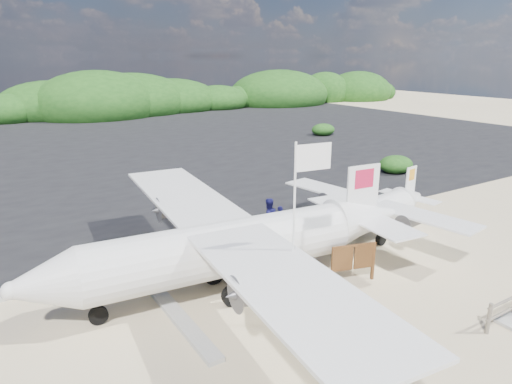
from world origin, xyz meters
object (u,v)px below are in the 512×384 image
at_px(signboard, 352,282).
at_px(crew_a, 308,258).
at_px(baggage_cart, 254,269).
at_px(aircraft_large, 229,141).
at_px(flagpole, 291,327).
at_px(crew_b, 268,219).
at_px(crew_c, 280,222).

relative_size(signboard, crew_a, 1.16).
bearing_deg(baggage_cart, aircraft_large, 82.23).
height_order(flagpole, signboard, flagpole).
distance_m(crew_b, crew_c, 0.58).
height_order(baggage_cart, crew_c, crew_c).
bearing_deg(aircraft_large, baggage_cart, 68.62).
bearing_deg(flagpole, crew_c, 57.69).
xyz_separation_m(baggage_cart, flagpole, (-1.14, -3.99, 0.00)).
xyz_separation_m(flagpole, crew_c, (3.79, 5.99, 0.77)).
bearing_deg(crew_b, flagpole, 68.47).
relative_size(baggage_cart, signboard, 1.71).
bearing_deg(crew_c, flagpole, 43.57).
distance_m(signboard, aircraft_large, 29.45).
height_order(flagpole, crew_c, flagpole).
bearing_deg(crew_a, baggage_cart, -35.08).
relative_size(flagpole, crew_a, 3.61).
bearing_deg(aircraft_large, crew_a, 72.51).
height_order(crew_b, aircraft_large, aircraft_large).
bearing_deg(crew_c, baggage_cart, 22.88).
relative_size(flagpole, signboard, 3.12).
bearing_deg(signboard, crew_c, 103.75).
bearing_deg(crew_b, baggage_cart, 52.46).
bearing_deg(aircraft_large, signboard, 75.43).
height_order(crew_a, crew_b, crew_b).
height_order(crew_b, crew_c, crew_b).
relative_size(baggage_cart, aircraft_large, 0.19).
distance_m(signboard, crew_c, 4.90).
bearing_deg(crew_a, aircraft_large, -96.89).
bearing_deg(crew_a, crew_b, -85.64).
bearing_deg(crew_a, crew_c, -93.47).
distance_m(baggage_cart, aircraft_large, 27.83).
distance_m(baggage_cart, crew_a, 2.29).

